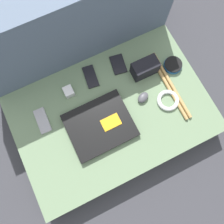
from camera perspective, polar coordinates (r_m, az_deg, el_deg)
ground_plane at (r=1.21m, az=0.00°, el=-1.74°), size 8.00×8.00×0.00m
couch_seat at (r=1.15m, az=0.00°, el=-1.04°), size 0.96×0.64×0.13m
couch_backrest at (r=1.13m, az=-10.14°, el=20.56°), size 0.96×0.20×0.54m
laptop at (r=1.05m, az=-3.18°, el=-3.50°), size 0.31×0.25×0.03m
computer_mouse at (r=1.10m, az=8.08°, el=3.83°), size 0.08×0.06×0.03m
speaker_puck at (r=1.20m, az=15.63°, el=11.74°), size 0.09×0.09×0.02m
phone_silver at (r=1.12m, az=-17.69°, el=-2.15°), size 0.06×0.13×0.01m
phone_black at (r=1.14m, az=-5.61°, el=9.16°), size 0.07×0.13×0.01m
phone_small at (r=1.17m, az=1.63°, el=12.33°), size 0.09×0.12×0.01m
camera_pouch at (r=1.12m, az=8.56°, el=11.28°), size 0.13×0.07×0.09m
charger_brick at (r=1.11m, az=-11.22°, el=5.25°), size 0.05×0.05×0.04m
cable_coil at (r=1.12m, az=14.40°, el=2.97°), size 0.11×0.11×0.02m
drumstick_pair at (r=1.15m, az=14.73°, el=6.91°), size 0.04×0.38×0.02m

